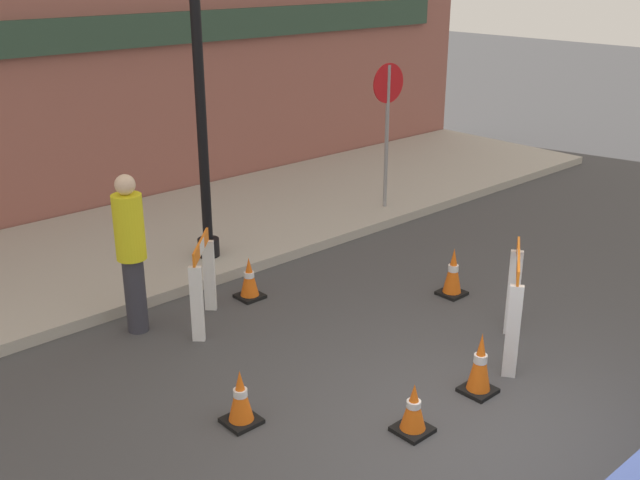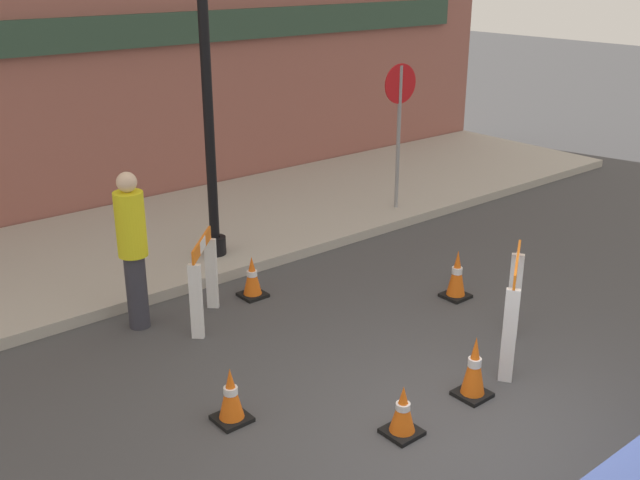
# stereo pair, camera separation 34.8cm
# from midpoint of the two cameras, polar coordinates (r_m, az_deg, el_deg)

# --- Properties ---
(ground_plane) EXTENTS (60.00, 60.00, 0.00)m
(ground_plane) POSITION_cam_midpoint_polar(r_m,az_deg,el_deg) (6.57, 13.14, -15.78)
(ground_plane) COLOR #424244
(sidewalk_slab) EXTENTS (18.00, 3.51, 0.14)m
(sidewalk_slab) POSITION_cam_midpoint_polar(r_m,az_deg,el_deg) (10.83, -14.83, -0.47)
(sidewalk_slab) COLOR #ADA89E
(sidewalk_slab) RESTS_ON ground_plane
(storefront_facade) EXTENTS (18.00, 0.22, 5.50)m
(storefront_facade) POSITION_cam_midpoint_polar(r_m,az_deg,el_deg) (11.86, -20.36, 14.16)
(storefront_facade) COLOR #93564C
(storefront_facade) RESTS_ON ground_plane
(stop_sign) EXTENTS (0.60, 0.06, 2.24)m
(stop_sign) POSITION_cam_midpoint_polar(r_m,az_deg,el_deg) (11.62, 4.30, 9.68)
(stop_sign) COLOR gray
(stop_sign) RESTS_ON sidewalk_slab
(barricade_0) EXTENTS (0.89, 0.65, 1.12)m
(barricade_0) POSITION_cam_midpoint_polar(r_m,az_deg,el_deg) (7.78, 13.34, -4.46)
(barricade_0) COLOR white
(barricade_0) RESTS_ON ground_plane
(barricade_1) EXTENTS (0.66, 0.68, 1.01)m
(barricade_1) POSITION_cam_midpoint_polar(r_m,az_deg,el_deg) (8.34, -10.10, -3.03)
(barricade_1) COLOR white
(barricade_1) RESTS_ON ground_plane
(traffic_cone_0) EXTENTS (0.30, 0.30, 0.53)m
(traffic_cone_0) POSITION_cam_midpoint_polar(r_m,az_deg,el_deg) (6.72, -7.59, -11.88)
(traffic_cone_0) COLOR black
(traffic_cone_0) RESTS_ON ground_plane
(traffic_cone_1) EXTENTS (0.30, 0.30, 0.52)m
(traffic_cone_1) POSITION_cam_midpoint_polar(r_m,az_deg,el_deg) (9.02, -6.52, -2.97)
(traffic_cone_1) COLOR black
(traffic_cone_1) RESTS_ON ground_plane
(traffic_cone_2) EXTENTS (0.30, 0.30, 0.62)m
(traffic_cone_2) POSITION_cam_midpoint_polar(r_m,az_deg,el_deg) (7.19, 10.73, -9.30)
(traffic_cone_2) COLOR black
(traffic_cone_2) RESTS_ON ground_plane
(traffic_cone_3) EXTENTS (0.30, 0.30, 0.61)m
(traffic_cone_3) POSITION_cam_midpoint_polar(r_m,az_deg,el_deg) (9.14, 9.03, -2.48)
(traffic_cone_3) COLOR black
(traffic_cone_3) RESTS_ON ground_plane
(traffic_cone_4) EXTENTS (0.30, 0.30, 0.47)m
(traffic_cone_4) POSITION_cam_midpoint_polar(r_m,az_deg,el_deg) (6.60, 5.60, -12.73)
(traffic_cone_4) COLOR black
(traffic_cone_4) RESTS_ON ground_plane
(person_worker) EXTENTS (0.45, 0.45, 1.78)m
(person_worker) POSITION_cam_midpoint_polar(r_m,az_deg,el_deg) (8.21, -15.39, -0.63)
(person_worker) COLOR #33333D
(person_worker) RESTS_ON ground_plane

